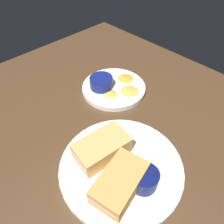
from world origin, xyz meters
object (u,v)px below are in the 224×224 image
object	(u,v)px
plate_sandwich_main	(121,167)
spoon_by_dark_ramekin	(131,165)
sandwich_half_near	(102,148)
spoon_by_gravy_ramekin	(100,87)
plate_chips_companion	(114,88)
sandwich_half_far	(120,183)
ramekin_light_gravy	(101,82)
ramekin_dark_sauce	(144,179)

from	to	relation	value
plate_sandwich_main	spoon_by_dark_ramekin	distance (cm)	2.65
sandwich_half_near	spoon_by_gravy_ramekin	xyz separation A→B (cm)	(17.30, 19.91, -2.04)
sandwich_half_near	plate_chips_companion	size ratio (longest dim) A/B	0.66
sandwich_half_far	ramekin_light_gravy	xyz separation A→B (cm)	(21.11, 29.05, -0.40)
sandwich_half_far	spoon_by_gravy_ramekin	world-z (taller)	sandwich_half_far
plate_chips_companion	spoon_by_dark_ramekin	bearing A→B (deg)	-126.96
sandwich_half_far	ramekin_light_gravy	world-z (taller)	sandwich_half_far
sandwich_half_far	ramekin_dark_sauce	distance (cm)	5.39
plate_chips_companion	ramekin_light_gravy	xyz separation A→B (cm)	(-3.21, 2.68, 2.80)
plate_sandwich_main	spoon_by_dark_ramekin	xyz separation A→B (cm)	(1.60, -1.77, 1.16)
plate_sandwich_main	spoon_by_gravy_ramekin	distance (cm)	30.25
plate_sandwich_main	sandwich_half_far	distance (cm)	6.49
sandwich_half_near	spoon_by_gravy_ramekin	world-z (taller)	sandwich_half_near
sandwich_half_far	ramekin_dark_sauce	bearing A→B (deg)	-34.10
plate_chips_companion	ramekin_light_gravy	world-z (taller)	ramekin_light_gravy
plate_sandwich_main	ramekin_dark_sauce	xyz separation A→B (cm)	(0.17, -6.69, 3.08)
sandwich_half_near	plate_chips_companion	bearing A→B (deg)	39.19
sandwich_half_far	spoon_by_gravy_ramekin	xyz separation A→B (cm)	(20.57, 29.13, -2.04)
sandwich_half_near	spoon_by_dark_ramekin	world-z (taller)	sandwich_half_near
plate_chips_companion	ramekin_dark_sauce	bearing A→B (deg)	-124.03
spoon_by_gravy_ramekin	ramekin_dark_sauce	bearing A→B (deg)	-116.61
plate_sandwich_main	ramekin_dark_sauce	world-z (taller)	ramekin_dark_sauce
spoon_by_gravy_ramekin	plate_sandwich_main	bearing A→B (deg)	-122.58
ramekin_dark_sauce	ramekin_light_gravy	size ratio (longest dim) A/B	0.80
plate_sandwich_main	ramekin_dark_sauce	distance (cm)	7.37
sandwich_half_near	ramekin_light_gravy	world-z (taller)	sandwich_half_near
plate_sandwich_main	spoon_by_gravy_ramekin	world-z (taller)	spoon_by_gravy_ramekin
sandwich_half_far	spoon_by_gravy_ramekin	size ratio (longest dim) A/B	1.64
spoon_by_dark_ramekin	ramekin_light_gravy	world-z (taller)	ramekin_light_gravy
sandwich_half_far	sandwich_half_near	bearing A→B (deg)	70.43
ramekin_dark_sauce	ramekin_light_gravy	distance (cm)	36.14
sandwich_half_near	plate_chips_companion	distance (cm)	27.34
plate_chips_companion	spoon_by_gravy_ramekin	xyz separation A→B (cm)	(-3.75, 2.76, 1.16)
sandwich_half_far	spoon_by_gravy_ramekin	bearing A→B (deg)	54.77
plate_sandwich_main	spoon_by_dark_ramekin	size ratio (longest dim) A/B	3.01
sandwich_half_near	sandwich_half_far	world-z (taller)	same
sandwich_half_near	spoon_by_dark_ramekin	xyz separation A→B (cm)	(2.62, -7.32, -2.04)
plate_sandwich_main	sandwich_half_near	xyz separation A→B (cm)	(-1.02, 5.55, 3.20)
ramekin_light_gravy	spoon_by_dark_ramekin	bearing A→B (deg)	-119.25
ramekin_dark_sauce	spoon_by_gravy_ramekin	distance (cm)	36.02
ramekin_dark_sauce	plate_chips_companion	size ratio (longest dim) A/B	0.29
sandwich_half_far	spoon_by_dark_ramekin	xyz separation A→B (cm)	(5.90, 1.89, -2.04)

